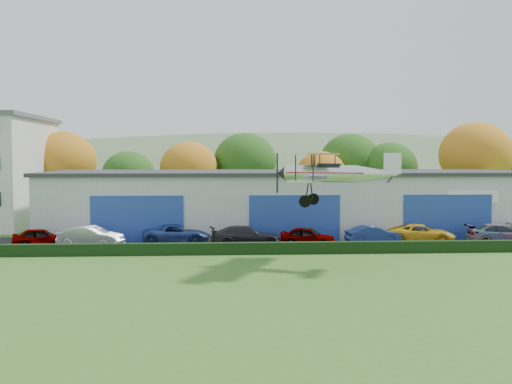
{
  "coord_description": "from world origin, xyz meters",
  "views": [
    {
      "loc": [
        -0.69,
        -24.61,
        6.66
      ],
      "look_at": [
        1.5,
        12.99,
        4.39
      ],
      "focal_mm": 42.96,
      "sensor_mm": 36.0,
      "label": 1
    }
  ],
  "objects": [
    {
      "name": "car_3",
      "position": [
        1.14,
        19.42,
        0.8
      ],
      "size": [
        5.34,
        2.64,
        1.49
      ],
      "primitive_type": "imported",
      "rotation": [
        0.0,
        0.0,
        1.68
      ],
      "color": "black",
      "rests_on": "apron"
    },
    {
      "name": "car_6",
      "position": [
        14.53,
        20.66,
        0.74
      ],
      "size": [
        5.36,
        3.36,
        1.38
      ],
      "primitive_type": "imported",
      "rotation": [
        0.0,
        0.0,
        1.34
      ],
      "color": "gold",
      "rests_on": "apron"
    },
    {
      "name": "car_0",
      "position": [
        -13.74,
        20.33,
        0.71
      ],
      "size": [
        4.14,
        2.42,
        1.33
      ],
      "primitive_type": "imported",
      "rotation": [
        0.0,
        0.0,
        1.8
      ],
      "color": "gray",
      "rests_on": "apron"
    },
    {
      "name": "car_4",
      "position": [
        5.68,
        19.54,
        0.73
      ],
      "size": [
        4.31,
        2.79,
        1.36
      ],
      "primitive_type": "imported",
      "rotation": [
        0.0,
        0.0,
        1.25
      ],
      "color": "gray",
      "rests_on": "apron"
    },
    {
      "name": "biplane",
      "position": [
        5.91,
        11.6,
        5.67
      ],
      "size": [
        7.61,
        8.44,
        3.22
      ],
      "rotation": [
        0.0,
        0.0,
        -0.4
      ],
      "color": "silver"
    },
    {
      "name": "ground",
      "position": [
        0.0,
        0.0,
        0.0
      ],
      "size": [
        300.0,
        300.0,
        0.0
      ],
      "primitive_type": "plane",
      "color": "#3A6921",
      "rests_on": "ground"
    },
    {
      "name": "tree_belt",
      "position": [
        0.85,
        40.62,
        5.61
      ],
      "size": [
        75.7,
        13.22,
        10.12
      ],
      "color": "#3D2614",
      "rests_on": "ground"
    },
    {
      "name": "hangar",
      "position": [
        5.0,
        27.98,
        2.66
      ],
      "size": [
        40.6,
        12.6,
        5.3
      ],
      "color": "#B2B7BC",
      "rests_on": "ground"
    },
    {
      "name": "apron",
      "position": [
        3.0,
        21.0,
        0.03
      ],
      "size": [
        48.0,
        9.0,
        0.05
      ],
      "primitive_type": "cube",
      "color": "black",
      "rests_on": "ground"
    },
    {
      "name": "car_7",
      "position": [
        20.29,
        19.69,
        0.78
      ],
      "size": [
        5.28,
        2.7,
        1.47
      ],
      "primitive_type": "imported",
      "rotation": [
        0.0,
        0.0,
        1.44
      ],
      "color": "gray",
      "rests_on": "apron"
    },
    {
      "name": "car_1",
      "position": [
        -9.99,
        19.56,
        0.82
      ],
      "size": [
        4.94,
        2.77,
        1.54
      ],
      "primitive_type": "imported",
      "rotation": [
        0.0,
        0.0,
        1.31
      ],
      "color": "silver",
      "rests_on": "apron"
    },
    {
      "name": "hedge",
      "position": [
        3.0,
        16.2,
        0.4
      ],
      "size": [
        46.0,
        0.6,
        0.8
      ],
      "primitive_type": "cube",
      "color": "black",
      "rests_on": "ground"
    },
    {
      "name": "car_5",
      "position": [
        10.69,
        20.29,
        0.72
      ],
      "size": [
        4.21,
        1.94,
        1.34
      ],
      "primitive_type": "imported",
      "rotation": [
        0.0,
        0.0,
        1.7
      ],
      "color": "navy",
      "rests_on": "apron"
    },
    {
      "name": "car_2",
      "position": [
        -3.99,
        21.44,
        0.75
      ],
      "size": [
        5.07,
        2.41,
        1.4
      ],
      "primitive_type": "imported",
      "rotation": [
        0.0,
        0.0,
        1.59
      ],
      "color": "navy",
      "rests_on": "apron"
    },
    {
      "name": "distant_hills",
      "position": [
        -4.38,
        140.0,
        -13.05
      ],
      "size": [
        430.0,
        196.0,
        56.0
      ],
      "color": "#4C6642",
      "rests_on": "ground"
    }
  ]
}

